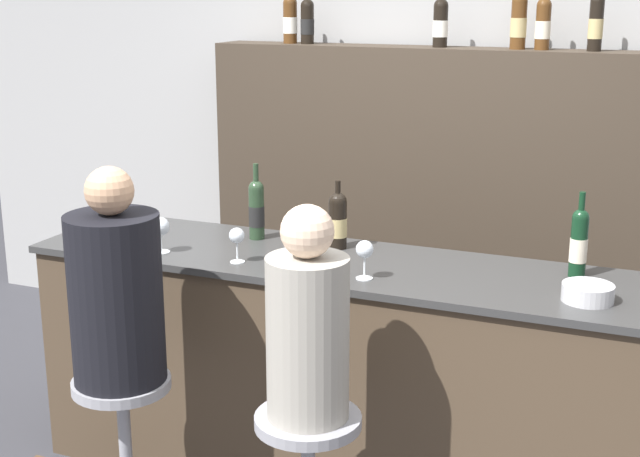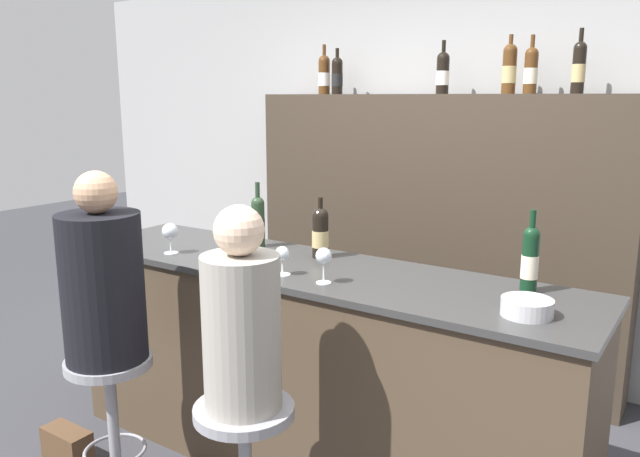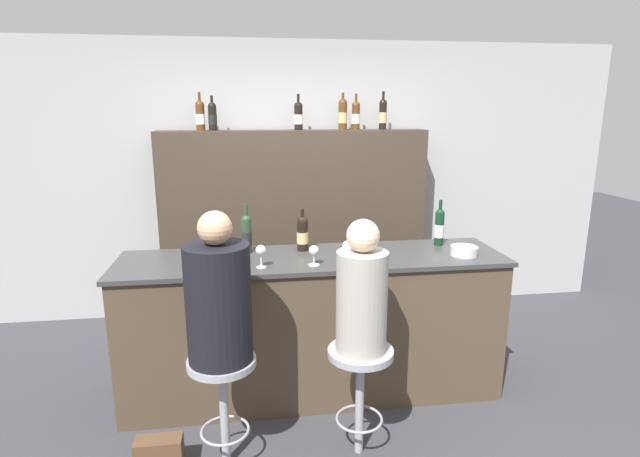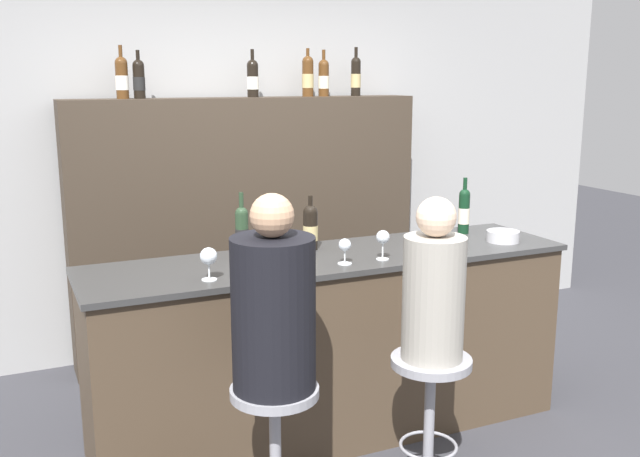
{
  "view_description": "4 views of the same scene",
  "coord_description": "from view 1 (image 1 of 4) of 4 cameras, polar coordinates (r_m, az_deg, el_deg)",
  "views": [
    {
      "loc": [
        1.31,
        -2.96,
        2.09
      ],
      "look_at": [
        -0.09,
        0.37,
        1.12
      ],
      "focal_mm": 50.0,
      "sensor_mm": 36.0,
      "label": 1
    },
    {
      "loc": [
        1.59,
        -1.98,
        1.78
      ],
      "look_at": [
        0.02,
        0.36,
        1.18
      ],
      "focal_mm": 35.0,
      "sensor_mm": 36.0,
      "label": 2
    },
    {
      "loc": [
        -0.41,
        -2.9,
        1.99
      ],
      "look_at": [
        0.05,
        0.35,
        1.19
      ],
      "focal_mm": 28.0,
      "sensor_mm": 36.0,
      "label": 3
    },
    {
      "loc": [
        -1.56,
        -2.98,
        1.93
      ],
      "look_at": [
        -0.04,
        0.37,
        1.14
      ],
      "focal_mm": 40.0,
      "sensor_mm": 36.0,
      "label": 4
    }
  ],
  "objects": [
    {
      "name": "wine_bottle_backbar_5",
      "position": [
        4.65,
        17.25,
        12.52
      ],
      "size": [
        0.07,
        0.07,
        0.34
      ],
      "color": "black",
      "rests_on": "back_bar_cabinet"
    },
    {
      "name": "wine_glass_1",
      "position": [
        3.63,
        -5.34,
        -0.55
      ],
      "size": [
        0.06,
        0.06,
        0.15
      ],
      "color": "silver",
      "rests_on": "bar_counter"
    },
    {
      "name": "wine_bottle_counter_1",
      "position": [
        3.81,
        1.14,
        0.55
      ],
      "size": [
        0.08,
        0.08,
        0.3
      ],
      "color": "black",
      "rests_on": "bar_counter"
    },
    {
      "name": "wine_bottle_backbar_3",
      "position": [
        4.71,
        12.6,
        12.85
      ],
      "size": [
        0.08,
        0.08,
        0.33
      ],
      "color": "#4C2D14",
      "rests_on": "back_bar_cabinet"
    },
    {
      "name": "metal_bowl",
      "position": [
        3.34,
        16.76,
        -3.95
      ],
      "size": [
        0.19,
        0.19,
        0.06
      ],
      "color": "#B7B7BC",
      "rests_on": "bar_counter"
    },
    {
      "name": "bar_stool_left",
      "position": [
        3.57,
        -12.47,
        -11.47
      ],
      "size": [
        0.37,
        0.37,
        0.66
      ],
      "color": "gray",
      "rests_on": "ground_plane"
    },
    {
      "name": "bar_stool_right",
      "position": [
        3.22,
        -0.77,
        -14.15
      ],
      "size": [
        0.37,
        0.37,
        0.66
      ],
      "color": "gray",
      "rests_on": "ground_plane"
    },
    {
      "name": "guest_seated_right",
      "position": [
        3.02,
        -0.8,
        -6.31
      ],
      "size": [
        0.28,
        0.28,
        0.75
      ],
      "color": "gray",
      "rests_on": "bar_stool_right"
    },
    {
      "name": "wine_bottle_counter_0",
      "position": [
        3.97,
        -4.09,
        1.27
      ],
      "size": [
        0.07,
        0.07,
        0.34
      ],
      "color": "#233823",
      "rests_on": "bar_counter"
    },
    {
      "name": "wine_bottle_backbar_4",
      "position": [
        4.69,
        14.09,
        12.63
      ],
      "size": [
        0.08,
        0.08,
        0.32
      ],
      "color": "#4C2D14",
      "rests_on": "back_bar_cabinet"
    },
    {
      "name": "guest_seated_left",
      "position": [
        3.38,
        -12.95,
        -3.97
      ],
      "size": [
        0.35,
        0.35,
        0.82
      ],
      "color": "black",
      "rests_on": "bar_stool_left"
    },
    {
      "name": "wine_bottle_backbar_0",
      "position": [
        5.09,
        -1.93,
        13.25
      ],
      "size": [
        0.08,
        0.08,
        0.33
      ],
      "color": "#4C2D14",
      "rests_on": "back_bar_cabinet"
    },
    {
      "name": "wine_glass_0",
      "position": [
        3.81,
        -10.19,
        0.06
      ],
      "size": [
        0.08,
        0.08,
        0.15
      ],
      "color": "silver",
      "rests_on": "bar_counter"
    },
    {
      "name": "wine_bottle_counter_2",
      "position": [
        3.58,
        16.24,
        -0.83
      ],
      "size": [
        0.07,
        0.07,
        0.34
      ],
      "color": "black",
      "rests_on": "bar_counter"
    },
    {
      "name": "wine_glass_3",
      "position": [
        3.41,
        2.88,
        -1.44
      ],
      "size": [
        0.07,
        0.07,
        0.15
      ],
      "color": "silver",
      "rests_on": "bar_counter"
    },
    {
      "name": "wine_bottle_backbar_2",
      "position": [
        4.8,
        7.72,
        12.95
      ],
      "size": [
        0.08,
        0.08,
        0.32
      ],
      "color": "black",
      "rests_on": "back_bar_cabinet"
    },
    {
      "name": "wine_bottle_backbar_1",
      "position": [
        5.05,
        -0.81,
        13.15
      ],
      "size": [
        0.08,
        0.08,
        0.3
      ],
      "color": "black",
      "rests_on": "back_bar_cabinet"
    },
    {
      "name": "wall_back",
      "position": [
        5.08,
        7.65,
        6.04
      ],
      "size": [
        6.4,
        0.05,
        2.6
      ],
      "color": "#9E9E9E",
      "rests_on": "ground_plane"
    },
    {
      "name": "bar_counter",
      "position": [
        3.86,
        0.89,
        -9.16
      ],
      "size": [
        2.61,
        0.66,
        1.01
      ],
      "color": "#473828",
      "rests_on": "ground_plane"
    },
    {
      "name": "back_bar_cabinet",
      "position": [
        4.95,
        6.8,
        1.05
      ],
      "size": [
        2.44,
        0.28,
        1.79
      ],
      "color": "#382D23",
      "rests_on": "ground_plane"
    },
    {
      "name": "wine_glass_2",
      "position": [
        3.5,
        -0.48,
        -1.38
      ],
      "size": [
        0.07,
        0.07,
        0.13
      ],
      "color": "silver",
      "rests_on": "bar_counter"
    }
  ]
}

